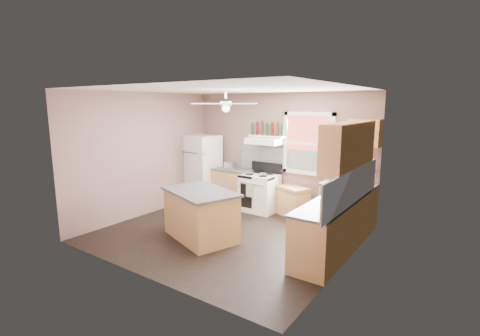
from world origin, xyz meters
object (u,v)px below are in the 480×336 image
Objects in this scene: stove at (260,193)px; island at (201,215)px; refrigerator at (203,169)px; toaster at (230,166)px; cart at (293,201)px.

stove is 2.03m from island.
toaster is at bearing 8.84° from refrigerator.
toaster is at bearing -175.95° from stove.
toaster reaches higher than cart.
refrigerator reaches higher than cart.
island is at bearing -90.04° from stove.
stove is at bearing 109.61° from island.
refrigerator reaches higher than toaster.
cart is 2.31m from island.
refrigerator reaches higher than island.
toaster is 0.97m from stove.
island is (1.60, -1.94, -0.41)m from refrigerator.
stove is at bearing 9.26° from refrigerator.
toaster is 0.21× the size of island.
refrigerator is 1.25× the size of island.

